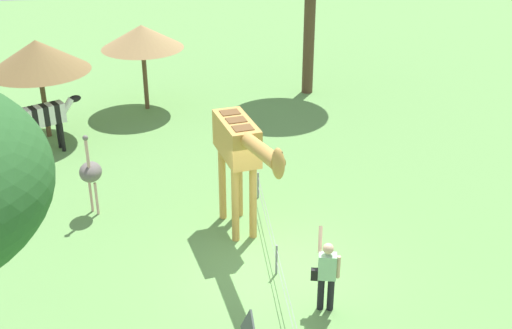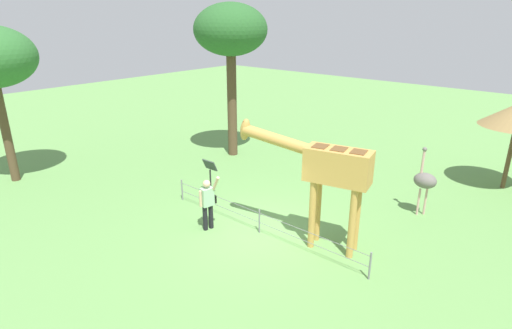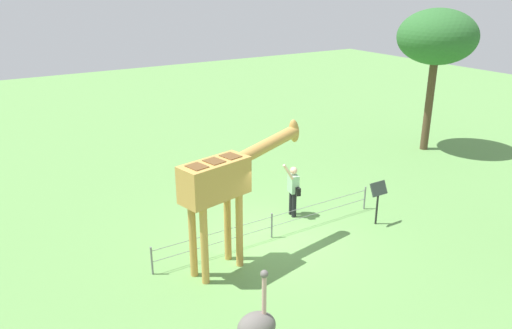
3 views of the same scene
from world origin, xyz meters
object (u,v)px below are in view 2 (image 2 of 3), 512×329
object	(u,v)px
ostrich	(425,181)
giraffe	(326,169)
tree_east	(231,32)
visitor	(208,201)
info_sign	(210,170)

from	to	relation	value
ostrich	giraffe	bearing A→B (deg)	68.86
ostrich	tree_east	distance (m)	9.74
giraffe	ostrich	distance (m)	4.09
visitor	info_sign	world-z (taller)	visitor
ostrich	info_sign	world-z (taller)	ostrich
giraffe	info_sign	distance (m)	5.02
ostrich	visitor	bearing A→B (deg)	48.60
tree_east	giraffe	bearing A→B (deg)	150.70
visitor	ostrich	size ratio (longest dim) A/B	0.79
giraffe	visitor	size ratio (longest dim) A/B	2.14
visitor	ostrich	world-z (taller)	ostrich
giraffe	info_sign	xyz separation A→B (m)	(4.83, -0.33, -1.32)
tree_east	info_sign	distance (m)	6.35
giraffe	info_sign	bearing A→B (deg)	-3.95
giraffe	visitor	world-z (taller)	giraffe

